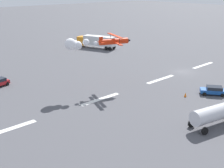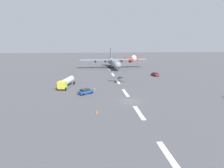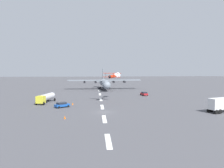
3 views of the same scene
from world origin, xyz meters
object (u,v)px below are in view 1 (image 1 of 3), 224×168
object	(u,v)px
fuel_tanker_truck	(222,111)
airport_staff_sedan	(213,90)
stunt_biplane_red	(89,43)
traffic_cone_far	(185,95)
semi_truck_orange	(95,41)

from	to	relation	value
fuel_tanker_truck	airport_staff_sedan	xyz separation A→B (m)	(-9.17, -6.39, -0.94)
stunt_biplane_red	fuel_tanker_truck	world-z (taller)	stunt_biplane_red
fuel_tanker_truck	airport_staff_sedan	bearing A→B (deg)	-145.15
airport_staff_sedan	traffic_cone_far	distance (m)	5.21
fuel_tanker_truck	traffic_cone_far	size ratio (longest dim) A/B	13.95
traffic_cone_far	fuel_tanker_truck	bearing A→B (deg)	62.52
semi_truck_orange	traffic_cone_far	bearing A→B (deg)	71.65
fuel_tanker_truck	semi_truck_orange	bearing A→B (deg)	-110.06
fuel_tanker_truck	traffic_cone_far	xyz separation A→B (m)	(-4.70, -9.03, -1.38)
semi_truck_orange	fuel_tanker_truck	bearing A→B (deg)	69.94
semi_truck_orange	fuel_tanker_truck	distance (m)	54.11
semi_truck_orange	stunt_biplane_red	bearing A→B (deg)	49.75
stunt_biplane_red	traffic_cone_far	xyz separation A→B (m)	(-9.68, 14.00, -8.16)
semi_truck_orange	airport_staff_sedan	bearing A→B (deg)	78.07
airport_staff_sedan	traffic_cone_far	xyz separation A→B (m)	(4.47, -2.64, -0.44)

